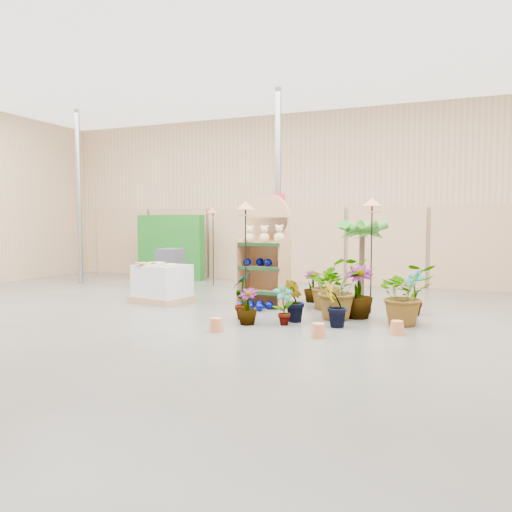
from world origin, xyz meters
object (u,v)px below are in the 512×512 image
at_px(pallet_stack, 162,284).
at_px(bird_table_front, 246,210).
at_px(display_shelf, 266,255).
at_px(potted_plant_2, 337,288).

height_order(pallet_stack, bird_table_front, bird_table_front).
height_order(display_shelf, potted_plant_2, display_shelf).
bearing_deg(potted_plant_2, pallet_stack, 174.16).
xyz_separation_m(display_shelf, bird_table_front, (-0.04, -0.90, 0.85)).
height_order(display_shelf, pallet_stack, display_shelf).
distance_m(display_shelf, bird_table_front, 1.24).
xyz_separation_m(display_shelf, potted_plant_2, (1.58, -0.81, -0.47)).
distance_m(bird_table_front, potted_plant_2, 2.09).
bearing_deg(bird_table_front, pallet_stack, 166.98).
bearing_deg(potted_plant_2, bird_table_front, -176.58).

